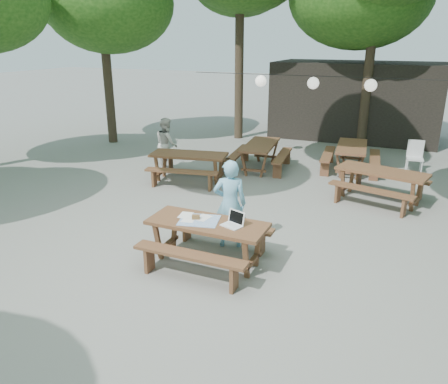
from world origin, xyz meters
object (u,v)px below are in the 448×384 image
at_px(main_picnic_table, 208,242).
at_px(second_person, 167,144).
at_px(woman, 230,204).
at_px(picnic_table_nw, 189,167).
at_px(plastic_chair, 414,163).

height_order(main_picnic_table, second_person, second_person).
bearing_deg(second_person, woman, 178.37).
relative_size(picnic_table_nw, plastic_chair, 2.40).
bearing_deg(woman, plastic_chair, -136.90).
bearing_deg(main_picnic_table, plastic_chair, 66.52).
height_order(main_picnic_table, picnic_table_nw, same).
bearing_deg(woman, main_picnic_table, 61.17).
bearing_deg(picnic_table_nw, woman, -62.34).
bearing_deg(second_person, plastic_chair, -113.87).
height_order(main_picnic_table, woman, woman).
height_order(picnic_table_nw, woman, woman).
distance_m(second_person, plastic_chair, 7.11).
relative_size(woman, second_person, 1.09).
distance_m(main_picnic_table, second_person, 5.87).
relative_size(picnic_table_nw, woman, 1.32).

